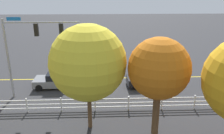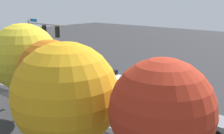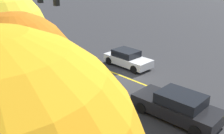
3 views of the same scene
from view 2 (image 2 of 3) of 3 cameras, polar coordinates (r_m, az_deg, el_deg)
ground_plane at (r=27.31m, az=-1.33°, el=-4.57°), size 120.00×120.00×0.00m
lane_center_stripe at (r=24.95m, az=5.53°, el=-6.44°), size 28.00×0.16×0.01m
signal_assembly at (r=27.42m, az=-14.93°, el=5.37°), size 6.13×0.38×6.89m
car_1 at (r=29.34m, az=-0.99°, el=-1.92°), size 4.07×1.83×1.34m
car_2 at (r=28.21m, az=-9.37°, el=-2.69°), size 3.91×2.01×1.44m
car_3 at (r=22.15m, az=6.25°, el=-7.15°), size 4.83×2.19×1.49m
white_rail_fence at (r=20.72m, az=-7.67°, el=-9.07°), size 26.10×0.10×1.15m
tree_1 at (r=20.55m, az=-18.03°, el=2.00°), size 4.87×4.87×7.09m
tree_2 at (r=12.13m, az=-9.72°, el=-5.93°), size 4.74×4.74×6.95m
tree_3 at (r=16.61m, az=-12.96°, el=-0.90°), size 3.77×3.77×6.42m
tree_4 at (r=9.66m, az=10.42°, el=-9.12°), size 3.73×3.73×6.78m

